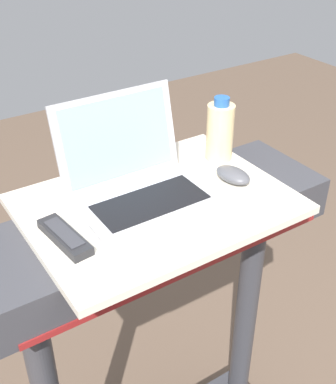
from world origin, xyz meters
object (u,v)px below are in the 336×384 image
Objects in this scene: laptop at (137,180)px; water_bottle at (220,131)px; tv_remote at (65,237)px; computer_mouse at (233,175)px.

laptop is 1.81× the size of water_bottle.
tv_remote is at bearing -161.10° from laptop.
water_bottle is at bearing 59.29° from computer_mouse.
laptop reaches higher than tv_remote.
water_bottle is (0.29, 0.05, 0.03)m from laptop.
computer_mouse is (0.24, -0.06, -0.03)m from laptop.
computer_mouse is at bearing -12.55° from laptop.
water_bottle reaches higher than tv_remote.
water_bottle is at bearing 13.01° from tv_remote.
tv_remote is (-0.50, -0.12, -0.07)m from water_bottle.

